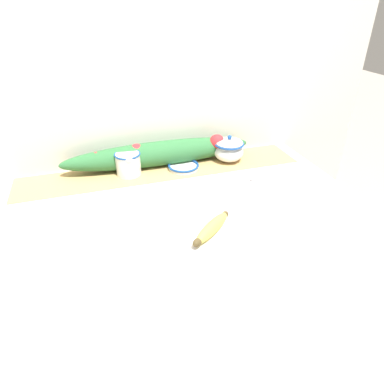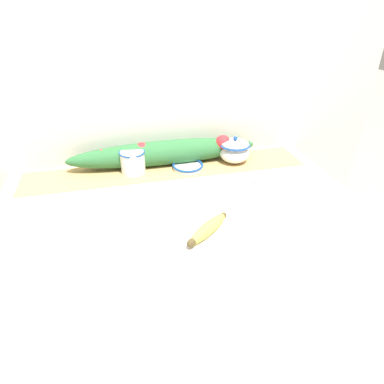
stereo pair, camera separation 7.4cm
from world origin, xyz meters
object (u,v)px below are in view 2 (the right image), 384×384
at_px(cream_pitcher, 133,161).
at_px(banana, 208,229).
at_px(small_dish, 188,166).
at_px(sugar_bowl, 235,150).
at_px(spoon, 253,181).

bearing_deg(cream_pitcher, banana, -68.57).
bearing_deg(small_dish, banana, -95.19).
height_order(cream_pitcher, small_dish, cream_pitcher).
distance_m(small_dish, banana, 0.48).
xyz_separation_m(sugar_bowl, spoon, (0.01, -0.20, -0.05)).
bearing_deg(sugar_bowl, cream_pitcher, 179.87).
xyz_separation_m(cream_pitcher, banana, (0.19, -0.50, -0.03)).
xyz_separation_m(cream_pitcher, spoon, (0.47, -0.20, -0.05)).
bearing_deg(cream_pitcher, spoon, -23.03).
bearing_deg(spoon, banana, -106.31).
distance_m(small_dish, spoon, 0.30).
bearing_deg(small_dish, cream_pitcher, 175.35).
bearing_deg(spoon, sugar_bowl, 120.55).
distance_m(sugar_bowl, spoon, 0.21).
bearing_deg(cream_pitcher, small_dish, -4.65).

